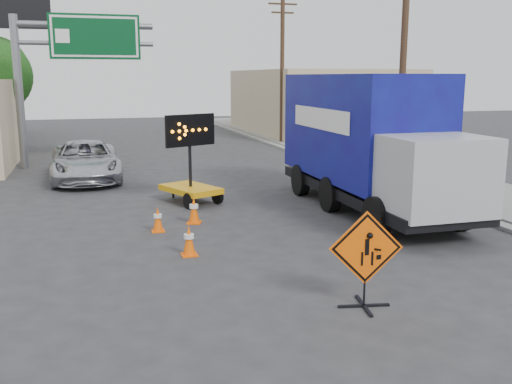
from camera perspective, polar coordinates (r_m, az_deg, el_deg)
name	(u,v)px	position (r m, az deg, el deg)	size (l,w,h in m)	color
ground	(298,295)	(11.20, 4.19, -10.20)	(100.00, 100.00, 0.00)	#2D2D30
curb_right	(328,164)	(27.33, 7.18, 2.81)	(0.40, 60.00, 0.12)	gray
sidewalk_right	(371,161)	(28.33, 11.45, 3.01)	(4.00, 60.00, 0.15)	gray
building_right_far	(319,102)	(43.14, 6.30, 8.97)	(10.00, 14.00, 4.60)	#C3AF8D
highway_gantry	(65,55)	(27.69, -18.53, 12.84)	(6.18, 0.38, 6.90)	slate
utility_pole_near	(403,62)	(22.95, 14.49, 12.50)	(1.80, 0.26, 9.00)	#452D1D
utility_pole_far	(282,67)	(35.70, 2.63, 12.34)	(1.80, 0.26, 9.00)	#452D1D
construction_sign	(366,257)	(10.48, 10.91, -6.41)	(1.34, 0.96, 1.80)	black
arrow_board	(191,183)	(19.01, -6.57, 0.87)	(1.97, 2.39, 2.94)	orange
pickup_truck	(85,161)	(24.05, -16.69, 3.00)	(2.62, 5.69, 1.58)	silver
box_truck	(369,149)	(18.11, 11.20, 4.20)	(2.91, 8.87, 4.20)	black
cone_a	(189,240)	(13.48, -6.72, -4.82)	(0.38, 0.38, 0.74)	#FF5B05
cone_b	(158,219)	(15.66, -9.80, -2.70)	(0.36, 0.36, 0.69)	#FF5B05
cone_c	(194,210)	(16.39, -6.23, -1.78)	(0.51, 0.51, 0.78)	#FF5B05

